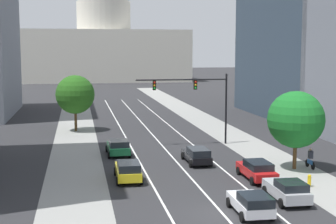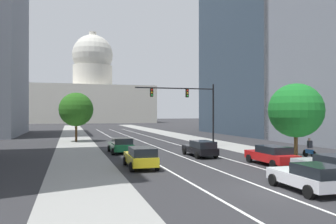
{
  "view_description": "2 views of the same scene",
  "coord_description": "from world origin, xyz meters",
  "px_view_note": "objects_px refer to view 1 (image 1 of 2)",
  "views": [
    {
      "loc": [
        -8.48,
        -28.4,
        9.88
      ],
      "look_at": [
        0.56,
        21.84,
        3.52
      ],
      "focal_mm": 53.99,
      "sensor_mm": 36.0,
      "label": 1
    },
    {
      "loc": [
        -9.71,
        -14.13,
        3.86
      ],
      "look_at": [
        0.97,
        21.51,
        4.06
      ],
      "focal_mm": 35.35,
      "sensor_mm": 36.0,
      "label": 2
    }
  ],
  "objects_px": {
    "car_yellow": "(128,170)",
    "car_green": "(118,147)",
    "capitol_building": "(104,38)",
    "cyclist": "(310,158)",
    "street_tree_far_right": "(296,120)",
    "traffic_signal_mast": "(199,94)",
    "fire_hydrant": "(309,180)",
    "car_white": "(251,203)",
    "car_red": "(257,170)",
    "car_black": "(197,155)",
    "street_tree_mid_left": "(75,95)",
    "car_silver": "(287,190)"
  },
  "relations": [
    {
      "from": "car_red",
      "to": "car_yellow",
      "type": "bearing_deg",
      "value": 81.77
    },
    {
      "from": "car_red",
      "to": "cyclist",
      "type": "xyz_separation_m",
      "value": [
        5.65,
        2.66,
        0.08
      ]
    },
    {
      "from": "car_green",
      "to": "fire_hydrant",
      "type": "bearing_deg",
      "value": -137.41
    },
    {
      "from": "car_white",
      "to": "fire_hydrant",
      "type": "relative_size",
      "value": 4.59
    },
    {
      "from": "car_red",
      "to": "street_tree_far_right",
      "type": "height_order",
      "value": "street_tree_far_right"
    },
    {
      "from": "capitol_building",
      "to": "car_green",
      "type": "relative_size",
      "value": 11.86
    },
    {
      "from": "car_red",
      "to": "car_white",
      "type": "xyz_separation_m",
      "value": [
        -3.24,
        -7.9,
        -0.01
      ]
    },
    {
      "from": "car_green",
      "to": "street_tree_far_right",
      "type": "distance_m",
      "value": 16.46
    },
    {
      "from": "cyclist",
      "to": "street_tree_mid_left",
      "type": "height_order",
      "value": "street_tree_mid_left"
    },
    {
      "from": "capitol_building",
      "to": "traffic_signal_mast",
      "type": "distance_m",
      "value": 109.58
    },
    {
      "from": "capitol_building",
      "to": "street_tree_mid_left",
      "type": "bearing_deg",
      "value": -95.12
    },
    {
      "from": "car_yellow",
      "to": "street_tree_far_right",
      "type": "relative_size",
      "value": 0.69
    },
    {
      "from": "car_silver",
      "to": "fire_hydrant",
      "type": "bearing_deg",
      "value": -43.01
    },
    {
      "from": "car_white",
      "to": "car_yellow",
      "type": "bearing_deg",
      "value": 35.99
    },
    {
      "from": "car_white",
      "to": "fire_hydrant",
      "type": "height_order",
      "value": "car_white"
    },
    {
      "from": "fire_hydrant",
      "to": "street_tree_far_right",
      "type": "relative_size",
      "value": 0.14
    },
    {
      "from": "cyclist",
      "to": "traffic_signal_mast",
      "type": "bearing_deg",
      "value": 29.08
    },
    {
      "from": "car_yellow",
      "to": "traffic_signal_mast",
      "type": "height_order",
      "value": "traffic_signal_mast"
    },
    {
      "from": "street_tree_mid_left",
      "to": "street_tree_far_right",
      "type": "height_order",
      "value": "street_tree_mid_left"
    },
    {
      "from": "car_yellow",
      "to": "car_green",
      "type": "height_order",
      "value": "car_yellow"
    },
    {
      "from": "car_green",
      "to": "cyclist",
      "type": "xyz_separation_m",
      "value": [
        15.34,
        -8.1,
        0.06
      ]
    },
    {
      "from": "car_yellow",
      "to": "car_black",
      "type": "height_order",
      "value": "car_yellow"
    },
    {
      "from": "car_green",
      "to": "capitol_building",
      "type": "bearing_deg",
      "value": -3.51
    },
    {
      "from": "car_white",
      "to": "cyclist",
      "type": "height_order",
      "value": "cyclist"
    },
    {
      "from": "car_black",
      "to": "car_yellow",
      "type": "bearing_deg",
      "value": 126.04
    },
    {
      "from": "traffic_signal_mast",
      "to": "car_silver",
      "type": "bearing_deg",
      "value": -87.07
    },
    {
      "from": "car_white",
      "to": "capitol_building",
      "type": "bearing_deg",
      "value": 1.9
    },
    {
      "from": "car_yellow",
      "to": "car_black",
      "type": "bearing_deg",
      "value": -52.72
    },
    {
      "from": "car_red",
      "to": "car_black",
      "type": "relative_size",
      "value": 0.99
    },
    {
      "from": "car_white",
      "to": "car_red",
      "type": "bearing_deg",
      "value": -21.09
    },
    {
      "from": "car_silver",
      "to": "car_green",
      "type": "height_order",
      "value": "car_green"
    },
    {
      "from": "car_red",
      "to": "car_black",
      "type": "bearing_deg",
      "value": 27.8
    },
    {
      "from": "car_black",
      "to": "car_red",
      "type": "bearing_deg",
      "value": -152.27
    },
    {
      "from": "car_green",
      "to": "street_tree_far_right",
      "type": "height_order",
      "value": "street_tree_far_right"
    },
    {
      "from": "car_white",
      "to": "traffic_signal_mast",
      "type": "distance_m",
      "value": 23.1
    },
    {
      "from": "street_tree_mid_left",
      "to": "car_green",
      "type": "bearing_deg",
      "value": -75.46
    },
    {
      "from": "capitol_building",
      "to": "cyclist",
      "type": "bearing_deg",
      "value": -85.05
    },
    {
      "from": "car_green",
      "to": "traffic_signal_mast",
      "type": "bearing_deg",
      "value": -66.87
    },
    {
      "from": "car_red",
      "to": "car_green",
      "type": "bearing_deg",
      "value": 41.96
    },
    {
      "from": "fire_hydrant",
      "to": "street_tree_mid_left",
      "type": "height_order",
      "value": "street_tree_mid_left"
    },
    {
      "from": "street_tree_mid_left",
      "to": "cyclist",
      "type": "bearing_deg",
      "value": -50.36
    },
    {
      "from": "car_white",
      "to": "street_tree_far_right",
      "type": "relative_size",
      "value": 0.64
    },
    {
      "from": "capitol_building",
      "to": "fire_hydrant",
      "type": "xyz_separation_m",
      "value": [
        7.88,
        -126.45,
        -12.8
      ]
    },
    {
      "from": "car_yellow",
      "to": "car_green",
      "type": "bearing_deg",
      "value": 1.08
    },
    {
      "from": "capitol_building",
      "to": "traffic_signal_mast",
      "type": "xyz_separation_m",
      "value": [
        3.8,
        -109.22,
        -7.95
      ]
    },
    {
      "from": "car_white",
      "to": "street_tree_far_right",
      "type": "bearing_deg",
      "value": -34.08
    },
    {
      "from": "car_yellow",
      "to": "cyclist",
      "type": "bearing_deg",
      "value": -84.15
    },
    {
      "from": "traffic_signal_mast",
      "to": "street_tree_far_right",
      "type": "distance_m",
      "value": 13.1
    },
    {
      "from": "street_tree_mid_left",
      "to": "capitol_building",
      "type": "bearing_deg",
      "value": 84.88
    },
    {
      "from": "car_black",
      "to": "car_green",
      "type": "relative_size",
      "value": 1.1
    }
  ]
}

